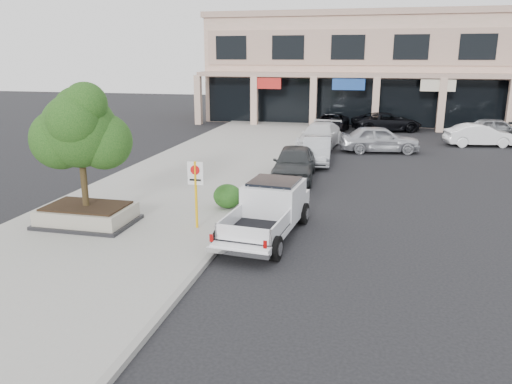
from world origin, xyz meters
The scene contains 17 objects.
ground centered at (0.00, 0.00, 0.00)m, with size 120.00×120.00×0.00m, color black.
sidewalk centered at (-5.50, 6.00, 0.07)m, with size 8.00×52.00×0.15m, color gray.
curb centered at (-1.55, 6.00, 0.07)m, with size 0.20×52.00×0.15m, color gray.
strip_mall centered at (8.00, 33.93, 4.75)m, with size 40.55×12.43×9.50m.
planter centered at (-6.58, 0.27, 0.48)m, with size 3.20×2.20×0.68m.
planter_tree centered at (-6.44, 0.43, 3.41)m, with size 2.90×2.55×4.00m.
no_parking_sign centered at (-2.73, 0.77, 1.63)m, with size 0.55×0.09×2.30m.
hedge centered at (-2.36, 3.21, 0.62)m, with size 1.10×0.99×0.94m, color #134213.
pickup_truck centered at (-0.35, 0.81, 0.86)m, with size 2.02×5.46×1.72m, color white, non-canonical shape.
curb_car_a centered at (-0.69, 8.98, 0.81)m, with size 1.91×4.75×1.62m, color #292C2D.
curb_car_b centered at (-0.05, 12.94, 0.72)m, with size 1.52×4.36×1.44m, color #ACAFB4.
curb_car_c centered at (-0.42, 17.89, 0.79)m, with size 2.22×5.47×1.59m, color silver.
curb_car_d centered at (-0.32, 24.78, 0.72)m, with size 2.37×5.15×1.43m, color black.
lot_car_a centered at (3.36, 17.16, 0.83)m, with size 1.96×4.86×1.66m, color #ACADB4.
lot_car_b centered at (9.84, 20.95, 0.73)m, with size 1.54×4.42×1.46m, color white.
lot_car_d centered at (3.95, 26.41, 0.75)m, with size 2.48×5.39×1.50m, color black.
lot_car_e centered at (11.49, 23.95, 0.78)m, with size 1.84×4.57×1.56m, color gray.
Camera 1 is at (2.92, -14.44, 5.82)m, focal length 35.00 mm.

